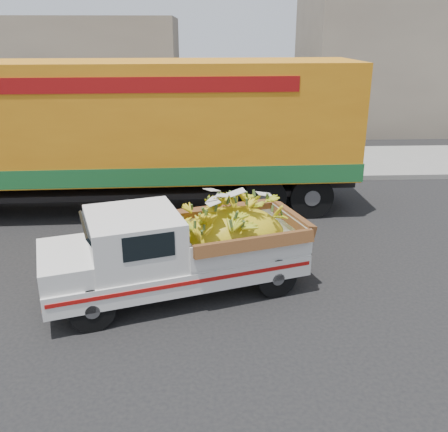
{
  "coord_description": "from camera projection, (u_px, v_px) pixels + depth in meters",
  "views": [
    {
      "loc": [
        1.94,
        -8.71,
        4.52
      ],
      "look_at": [
        2.39,
        0.32,
        1.12
      ],
      "focal_mm": 40.0,
      "sensor_mm": 36.0,
      "label": 1
    }
  ],
  "objects": [
    {
      "name": "semi_trailer",
      "position": [
        124.0,
        130.0,
        12.66
      ],
      "size": [
        12.02,
        2.83,
        3.8
      ],
      "rotation": [
        0.0,
        0.0,
        0.03
      ],
      "color": "black",
      "rests_on": "ground"
    },
    {
      "name": "curb",
      "position": [
        138.0,
        180.0,
        15.66
      ],
      "size": [
        60.0,
        0.25,
        0.15
      ],
      "primitive_type": "cube",
      "color": "gray",
      "rests_on": "ground"
    },
    {
      "name": "ground",
      "position": [
        102.0,
        278.0,
        9.65
      ],
      "size": [
        100.0,
        100.0,
        0.0
      ],
      "primitive_type": "plane",
      "color": "black",
      "rests_on": "ground"
    },
    {
      "name": "sidewalk",
      "position": [
        145.0,
        163.0,
        17.63
      ],
      "size": [
        60.0,
        4.0,
        0.14
      ],
      "primitive_type": "cube",
      "color": "gray",
      "rests_on": "ground"
    },
    {
      "name": "pickup_truck",
      "position": [
        195.0,
        246.0,
        8.95
      ],
      "size": [
        4.87,
        2.94,
        1.61
      ],
      "rotation": [
        0.0,
        0.0,
        0.3
      ],
      "color": "black",
      "rests_on": "ground"
    }
  ]
}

